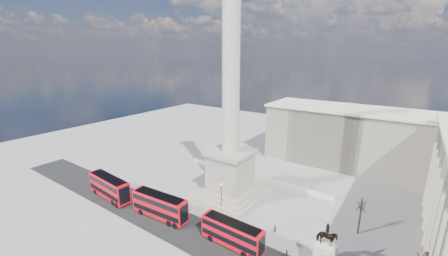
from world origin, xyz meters
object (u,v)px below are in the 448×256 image
nelsons_column (231,141)px  pedestrian_walking (275,229)px  pedestrian_crossing (287,254)px  red_bus_a (109,187)px  equestrian_statue (325,253)px  victorian_lamp (221,195)px  red_bus_b (160,206)px  red_bus_c (232,234)px

nelsons_column → pedestrian_walking: size_ratio=32.83×
nelsons_column → pedestrian_crossing: 24.75m
red_bus_a → pedestrian_walking: (35.46, 9.46, -1.87)m
equestrian_statue → pedestrian_crossing: (-5.29, -1.32, -1.84)m
victorian_lamp → pedestrian_walking: victorian_lamp is taller
equestrian_statue → red_bus_b: bearing=-171.0°
nelsons_column → red_bus_a: nelsons_column is taller
red_bus_b → red_bus_c: bearing=-0.1°
red_bus_a → nelsons_column: bearing=41.1°
red_bus_c → pedestrian_crossing: red_bus_c is taller
nelsons_column → red_bus_c: (9.65, -13.84, -10.56)m
nelsons_column → equestrian_statue: nelsons_column is taller
nelsons_column → red_bus_c: nelsons_column is taller
nelsons_column → victorian_lamp: 11.30m
red_bus_c → victorian_lamp: size_ratio=1.82×
victorian_lamp → equestrian_statue: 22.09m
red_bus_a → victorian_lamp: 25.36m
nelsons_column → red_bus_a: bearing=-143.2°
equestrian_statue → pedestrian_walking: 10.35m
red_bus_a → equestrian_statue: bearing=11.7°
victorian_lamp → red_bus_c: bearing=-44.9°
red_bus_b → red_bus_c: (16.07, 1.10, -0.22)m
red_bus_b → equestrian_statue: 30.35m
red_bus_b → victorian_lamp: 12.17m
pedestrian_crossing → red_bus_a: bearing=62.5°
red_bus_b → victorian_lamp: size_ratio=2.01×
red_bus_b → pedestrian_walking: size_ratio=8.06×
red_bus_b → victorian_lamp: bearing=42.9°
red_bus_a → pedestrian_crossing: (39.70, 4.56, -1.82)m
pedestrian_walking → pedestrian_crossing: pedestrian_crossing is taller
nelsons_column → pedestrian_crossing: nelsons_column is taller
red_bus_b → pedestrian_walking: (20.45, 8.35, -1.81)m
red_bus_a → red_bus_b: bearing=8.5°
nelsons_column → red_bus_c: 19.91m
red_bus_a → red_bus_c: red_bus_a is taller
red_bus_c → pedestrian_walking: size_ratio=7.31×
red_bus_a → pedestrian_walking: 36.75m
pedestrian_walking → pedestrian_crossing: size_ratio=0.94×
nelsons_column → red_bus_b: nelsons_column is taller
nelsons_column → pedestrian_crossing: size_ratio=30.88×
red_bus_b → victorian_lamp: victorian_lamp is taller
nelsons_column → red_bus_b: size_ratio=4.07×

